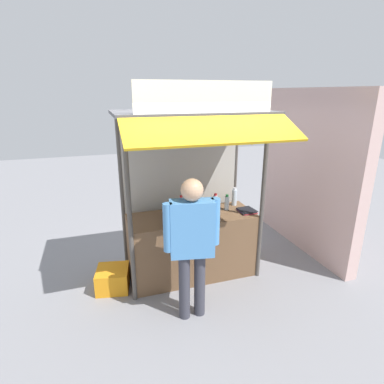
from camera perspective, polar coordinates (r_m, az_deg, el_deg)
ground_plane at (r=4.83m, az=0.00°, el=-14.69°), size 20.00×20.00×0.00m
stall_counter at (r=4.60m, az=0.00°, el=-9.76°), size 1.81×0.71×0.94m
stall_structure at (r=4.31m, az=-0.60°, el=5.30°), size 2.01×1.62×2.73m
water_bottle_far_right at (r=4.58m, az=0.93°, el=-1.75°), size 0.07×0.07×0.26m
water_bottle_front_right at (r=4.61m, az=4.32°, el=-1.82°), size 0.07×0.07×0.24m
water_bottle_rear_center at (r=4.80m, az=7.83°, el=-0.91°), size 0.08×0.08×0.28m
water_bottle_right at (r=4.54m, az=-1.99°, el=-2.13°), size 0.07×0.07×0.24m
water_bottle_left at (r=4.45m, az=-1.49°, el=-2.52°), size 0.07×0.07×0.24m
water_bottle_back_left at (r=4.60m, az=6.45°, el=-1.97°), size 0.07×0.07×0.23m
magazine_stack_mid_right at (r=4.59m, az=10.10°, el=-3.41°), size 0.24×0.27×0.04m
magazine_stack_mid_left at (r=4.16m, az=-3.32°, el=-5.07°), size 0.21×0.32×0.09m
banana_bunch_leftmost at (r=3.93m, az=10.77°, el=9.78°), size 0.11×0.11×0.27m
banana_bunch_inner_left at (r=3.61m, az=-1.12°, el=9.15°), size 0.08×0.08×0.26m
vendor_person at (r=3.51m, az=0.01°, el=-8.46°), size 0.66×0.30×1.74m
plastic_crate at (r=4.57m, az=-14.40°, el=-15.24°), size 0.50×0.50×0.30m
neighbour_wall at (r=5.52m, az=20.61°, el=3.52°), size 0.20×2.40×2.68m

